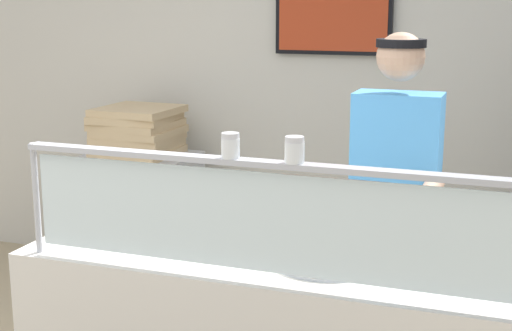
# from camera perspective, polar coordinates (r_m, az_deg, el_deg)

# --- Properties ---
(shop_rear_unit) EXTENTS (6.44, 0.13, 2.70)m
(shop_rear_unit) POSITION_cam_1_polar(r_m,az_deg,el_deg) (4.74, 10.49, 5.93)
(shop_rear_unit) COLOR beige
(shop_rear_unit) RESTS_ON ground
(sneeze_guard) EXTENTS (1.86, 0.06, 0.43)m
(sneeze_guard) POSITION_cam_1_polar(r_m,az_deg,el_deg) (2.46, 0.83, -3.14)
(sneeze_guard) COLOR #B2B5BC
(sneeze_guard) RESTS_ON serving_counter
(pizza_tray) EXTENTS (0.42, 0.42, 0.04)m
(pizza_tray) POSITION_cam_1_polar(r_m,az_deg,el_deg) (2.74, 5.52, -7.11)
(pizza_tray) COLOR #9EA0A8
(pizza_tray) RESTS_ON serving_counter
(pizza_server) EXTENTS (0.10, 0.29, 0.01)m
(pizza_server) POSITION_cam_1_polar(r_m,az_deg,el_deg) (2.71, 5.59, -6.82)
(pizza_server) COLOR #ADAFB7
(pizza_server) RESTS_ON pizza_tray
(parmesan_shaker) EXTENTS (0.06, 0.06, 0.09)m
(parmesan_shaker) POSITION_cam_1_polar(r_m,az_deg,el_deg) (2.46, -1.99, 1.43)
(parmesan_shaker) COLOR white
(parmesan_shaker) RESTS_ON sneeze_guard
(pepper_flake_shaker) EXTENTS (0.07, 0.07, 0.09)m
(pepper_flake_shaker) POSITION_cam_1_polar(r_m,az_deg,el_deg) (2.39, 2.98, 1.09)
(pepper_flake_shaker) COLOR white
(pepper_flake_shaker) RESTS_ON sneeze_guard
(worker_figure) EXTENTS (0.41, 0.50, 1.76)m
(worker_figure) POSITION_cam_1_polar(r_m,az_deg,el_deg) (3.36, 10.71, -2.87)
(worker_figure) COLOR #23232D
(worker_figure) RESTS_ON ground
(prep_shelf) EXTENTS (0.70, 0.55, 0.91)m
(prep_shelf) POSITION_cam_1_polar(r_m,az_deg,el_deg) (4.98, -8.87, -4.31)
(prep_shelf) COLOR #B7BABF
(prep_shelf) RESTS_ON ground
(pizza_box_stack) EXTENTS (0.52, 0.50, 0.32)m
(pizza_box_stack) POSITION_cam_1_polar(r_m,az_deg,el_deg) (4.84, -9.12, 2.63)
(pizza_box_stack) COLOR tan
(pizza_box_stack) RESTS_ON prep_shelf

